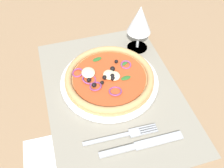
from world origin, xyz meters
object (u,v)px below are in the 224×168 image
(plate, at_px, (108,81))
(pizza, at_px, (108,77))
(napkin, at_px, (55,164))
(wine_glass, at_px, (140,20))
(fork, at_px, (125,135))
(knife, at_px, (143,145))

(plate, bearing_deg, pizza, -109.62)
(napkin, bearing_deg, plate, 138.04)
(wine_glass, xyz_separation_m, napkin, (0.31, -0.30, -0.10))
(plate, relative_size, napkin, 1.80)
(pizza, xyz_separation_m, fork, (0.17, -0.01, -0.02))
(plate, distance_m, knife, 0.21)
(napkin, bearing_deg, wine_glass, 135.84)
(knife, bearing_deg, plate, 97.67)
(wine_glass, bearing_deg, fork, -25.38)
(napkin, bearing_deg, knife, 86.67)
(pizza, relative_size, fork, 1.35)
(fork, height_order, napkin, fork)
(knife, xyz_separation_m, napkin, (-0.01, -0.20, -0.00))
(fork, xyz_separation_m, knife, (0.04, 0.03, 0.00))
(pizza, distance_m, napkin, 0.26)
(plate, height_order, pizza, pizza)
(pizza, xyz_separation_m, wine_glass, (-0.12, 0.13, 0.08))
(napkin, bearing_deg, fork, 98.26)
(fork, xyz_separation_m, napkin, (0.02, -0.17, -0.00))
(pizza, xyz_separation_m, knife, (0.21, 0.02, -0.02))
(knife, height_order, napkin, knife)
(pizza, bearing_deg, plate, 70.38)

